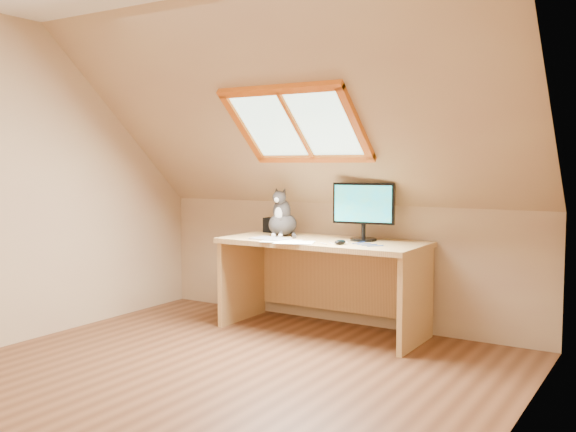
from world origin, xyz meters
The scene contains 10 objects.
ground centered at (0.00, 0.00, 0.00)m, with size 3.50×3.50×0.00m, color brown.
room_shell centered at (0.00, -0.09, 1.43)m, with size 3.52×3.52×2.41m.
desk centered at (0.03, 1.45, 0.51)m, with size 1.62×0.71×0.74m.
monitor centered at (0.33, 1.49, 1.00)m, with size 0.49×0.21×0.45m.
cat centered at (-0.38, 1.45, 0.88)m, with size 0.25×0.29×0.41m.
desk_speaker centered at (-0.63, 1.63, 0.80)m, with size 0.09×0.09×0.13m, color black.
graphics_tablet centered at (-0.33, 1.19, 0.74)m, with size 0.28×0.20×0.01m, color #B2B2B7.
mouse centered at (0.28, 1.20, 0.75)m, with size 0.06×0.11×0.03m, color black.
papers centered at (-0.12, 1.12, 0.74)m, with size 0.35×0.30×0.01m.
cables centered at (0.37, 1.26, 0.74)m, with size 0.51×0.26×0.01m.
Camera 1 is at (2.44, -3.02, 1.33)m, focal length 40.00 mm.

